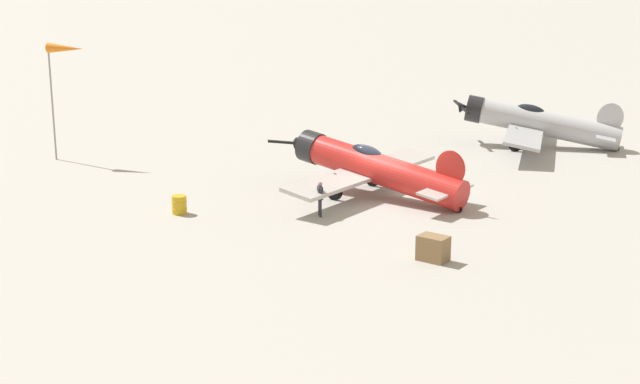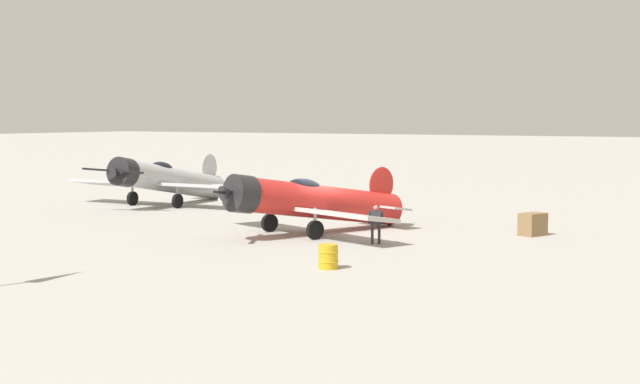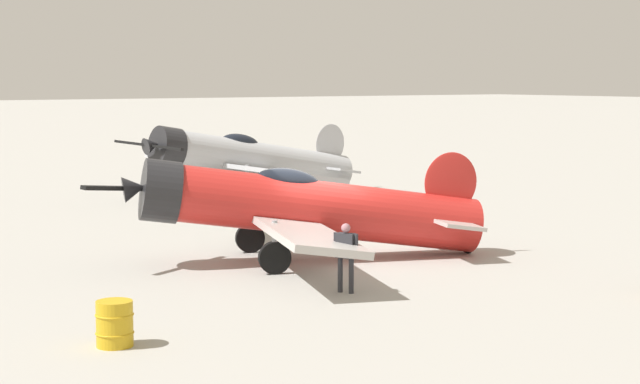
{
  "view_description": "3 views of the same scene",
  "coord_description": "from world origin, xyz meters",
  "px_view_note": "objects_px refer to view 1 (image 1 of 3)",
  "views": [
    {
      "loc": [
        -9.44,
        41.22,
        11.44
      ],
      "look_at": [
        1.89,
        3.78,
        1.1
      ],
      "focal_mm": 51.75,
      "sensor_mm": 36.0,
      "label": 1
    },
    {
      "loc": [
        34.17,
        20.91,
        5.11
      ],
      "look_at": [
        0.0,
        -0.0,
        1.8
      ],
      "focal_mm": 51.54,
      "sensor_mm": 36.0,
      "label": 2
    },
    {
      "loc": [
        15.23,
        22.25,
        4.76
      ],
      "look_at": [
        0.0,
        -0.0,
        1.8
      ],
      "focal_mm": 58.43,
      "sensor_mm": 36.0,
      "label": 3
    }
  ],
  "objects_px": {
    "equipment_crate": "(433,248)",
    "fuel_drum": "(179,205)",
    "airplane_foreground": "(373,168)",
    "ground_crew_mechanic": "(320,195)",
    "airplane_mid_apron": "(536,123)",
    "windsock_mast": "(64,53)"
  },
  "relations": [
    {
      "from": "fuel_drum",
      "to": "windsock_mast",
      "type": "distance_m",
      "value": 14.25
    },
    {
      "from": "fuel_drum",
      "to": "ground_crew_mechanic",
      "type": "bearing_deg",
      "value": -166.68
    },
    {
      "from": "airplane_mid_apron",
      "to": "ground_crew_mechanic",
      "type": "distance_m",
      "value": 19.6
    },
    {
      "from": "fuel_drum",
      "to": "equipment_crate",
      "type": "bearing_deg",
      "value": 165.61
    },
    {
      "from": "airplane_foreground",
      "to": "ground_crew_mechanic",
      "type": "bearing_deg",
      "value": 90.05
    },
    {
      "from": "equipment_crate",
      "to": "airplane_mid_apron",
      "type": "bearing_deg",
      "value": -95.5
    },
    {
      "from": "ground_crew_mechanic",
      "to": "fuel_drum",
      "type": "relative_size",
      "value": 1.89
    },
    {
      "from": "windsock_mast",
      "to": "airplane_foreground",
      "type": "bearing_deg",
      "value": 171.62
    },
    {
      "from": "airplane_mid_apron",
      "to": "windsock_mast",
      "type": "distance_m",
      "value": 27.34
    },
    {
      "from": "equipment_crate",
      "to": "fuel_drum",
      "type": "distance_m",
      "value": 12.34
    },
    {
      "from": "ground_crew_mechanic",
      "to": "fuel_drum",
      "type": "height_order",
      "value": "ground_crew_mechanic"
    },
    {
      "from": "airplane_mid_apron",
      "to": "equipment_crate",
      "type": "relative_size",
      "value": 9.46
    },
    {
      "from": "ground_crew_mechanic",
      "to": "equipment_crate",
      "type": "relative_size",
      "value": 1.2
    },
    {
      "from": "equipment_crate",
      "to": "ground_crew_mechanic",
      "type": "bearing_deg",
      "value": -37.71
    },
    {
      "from": "airplane_mid_apron",
      "to": "equipment_crate",
      "type": "bearing_deg",
      "value": 82.5
    },
    {
      "from": "airplane_mid_apron",
      "to": "ground_crew_mechanic",
      "type": "height_order",
      "value": "airplane_mid_apron"
    },
    {
      "from": "airplane_mid_apron",
      "to": "fuel_drum",
      "type": "xyz_separation_m",
      "value": [
        14.11,
        19.33,
        -1.04
      ]
    },
    {
      "from": "airplane_foreground",
      "to": "airplane_mid_apron",
      "type": "distance_m",
      "value": 15.41
    },
    {
      "from": "ground_crew_mechanic",
      "to": "windsock_mast",
      "type": "xyz_separation_m",
      "value": [
        16.49,
        -6.59,
        5.02
      ]
    },
    {
      "from": "fuel_drum",
      "to": "airplane_foreground",
      "type": "bearing_deg",
      "value": -144.43
    },
    {
      "from": "airplane_foreground",
      "to": "ground_crew_mechanic",
      "type": "distance_m",
      "value": 4.22
    },
    {
      "from": "airplane_foreground",
      "to": "ground_crew_mechanic",
      "type": "xyz_separation_m",
      "value": [
        1.43,
        3.95,
        -0.45
      ]
    }
  ]
}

